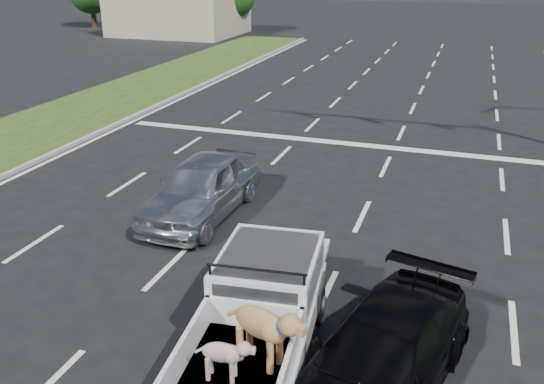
{
  "coord_description": "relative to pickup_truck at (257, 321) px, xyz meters",
  "views": [
    {
      "loc": [
        3.92,
        -9.56,
        6.25
      ],
      "look_at": [
        -0.04,
        2.0,
        1.22
      ],
      "focal_mm": 38.0,
      "sensor_mm": 36.0,
      "label": 1
    }
  ],
  "objects": [
    {
      "name": "pickup_truck",
      "position": [
        0.0,
        0.0,
        0.0
      ],
      "size": [
        2.23,
        4.91,
        1.78
      ],
      "rotation": [
        0.0,
        0.0,
        0.11
      ],
      "color": "black",
      "rests_on": "ground"
    },
    {
      "name": "ground",
      "position": [
        -1.19,
        2.33,
        -0.84
      ],
      "size": [
        160.0,
        160.0,
        0.0
      ],
      "primitive_type": "plane",
      "color": "black",
      "rests_on": "ground"
    },
    {
      "name": "road_markings",
      "position": [
        -1.19,
        8.89,
        -0.83
      ],
      "size": [
        17.75,
        60.0,
        0.01
      ],
      "color": "silver",
      "rests_on": "ground"
    },
    {
      "name": "curb_left",
      "position": [
        -10.24,
        8.33,
        -0.77
      ],
      "size": [
        0.15,
        60.0,
        0.14
      ],
      "primitive_type": "cube",
      "color": "gray",
      "rests_on": "ground"
    },
    {
      "name": "grass_median_left",
      "position": [
        -12.69,
        8.33,
        -0.79
      ],
      "size": [
        5.0,
        60.0,
        0.1
      ],
      "primitive_type": "cube",
      "color": "#233C12",
      "rests_on": "ground"
    },
    {
      "name": "building_left",
      "position": [
        -21.19,
        38.33,
        1.36
      ],
      "size": [
        10.0,
        8.0,
        4.4
      ],
      "primitive_type": "cube",
      "color": "tan",
      "rests_on": "ground"
    },
    {
      "name": "silver_sedan",
      "position": [
        -3.39,
        5.09,
        -0.08
      ],
      "size": [
        1.91,
        4.53,
        1.53
      ],
      "primitive_type": "imported",
      "rotation": [
        0.0,
        0.0,
        -0.02
      ],
      "color": "silver",
      "rests_on": "ground"
    },
    {
      "name": "black_coupe",
      "position": [
        2.0,
        -0.03,
        -0.19
      ],
      "size": [
        2.85,
        4.82,
        1.31
      ],
      "primitive_type": "imported",
      "rotation": [
        0.0,
        0.0,
        -0.24
      ],
      "color": "black",
      "rests_on": "ground"
    }
  ]
}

